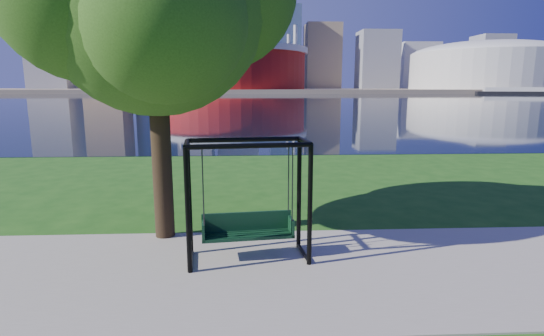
{
  "coord_description": "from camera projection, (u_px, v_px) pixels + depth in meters",
  "views": [
    {
      "loc": [
        -0.5,
        -7.23,
        3.1
      ],
      "look_at": [
        -0.12,
        0.0,
        1.71
      ],
      "focal_mm": 28.0,
      "sensor_mm": 36.0,
      "label": 1
    }
  ],
  "objects": [
    {
      "name": "skyline",
      "position": [
        244.0,
        42.0,
        314.06
      ],
      "size": [
        392.0,
        66.0,
        96.5
      ],
      "color": "gray",
      "rests_on": "far_bank"
    },
    {
      "name": "river",
      "position": [
        252.0,
        100.0,
        107.75
      ],
      "size": [
        900.0,
        180.0,
        0.02
      ],
      "primitive_type": "cube",
      "color": "black",
      "rests_on": "ground"
    },
    {
      "name": "path",
      "position": [
        281.0,
        271.0,
        7.21
      ],
      "size": [
        120.0,
        4.0,
        0.03
      ],
      "primitive_type": "cube",
      "color": "#9E937F",
      "rests_on": "ground"
    },
    {
      "name": "ground",
      "position": [
        279.0,
        260.0,
        7.7
      ],
      "size": [
        900.0,
        900.0,
        0.0
      ],
      "primitive_type": "plane",
      "color": "#1E5114",
      "rests_on": "ground"
    },
    {
      "name": "barge",
      "position": [
        513.0,
        91.0,
        191.07
      ],
      "size": [
        31.38,
        18.09,
        3.04
      ],
      "rotation": [
        0.0,
        0.0,
        -0.35
      ],
      "color": "black",
      "rests_on": "river"
    },
    {
      "name": "arena",
      "position": [
        487.0,
        64.0,
        242.07
      ],
      "size": [
        84.0,
        84.0,
        26.56
      ],
      "color": "beige",
      "rests_on": "far_bank"
    },
    {
      "name": "swing",
      "position": [
        247.0,
        203.0,
        7.55
      ],
      "size": [
        2.23,
        1.16,
        2.2
      ],
      "rotation": [
        0.0,
        0.0,
        0.11
      ],
      "color": "black",
      "rests_on": "ground"
    },
    {
      "name": "stadium",
      "position": [
        232.0,
        67.0,
        235.05
      ],
      "size": [
        83.0,
        83.0,
        32.0
      ],
      "color": "maroon",
      "rests_on": "far_bank"
    },
    {
      "name": "far_bank",
      "position": [
        251.0,
        90.0,
        307.68
      ],
      "size": [
        900.0,
        228.0,
        2.0
      ],
      "primitive_type": "cube",
      "color": "#937F60",
      "rests_on": "ground"
    }
  ]
}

